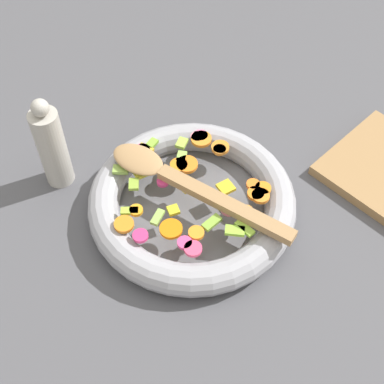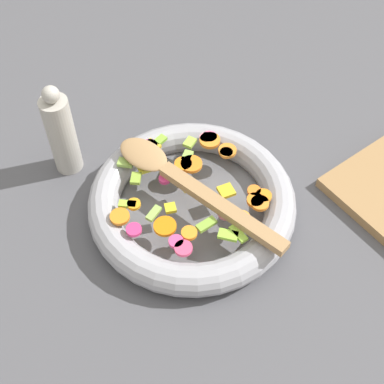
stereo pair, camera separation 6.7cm
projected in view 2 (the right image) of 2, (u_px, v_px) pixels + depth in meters
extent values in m
plane|color=#4C4C51|center=(192.00, 211.00, 0.87)|extent=(4.00, 4.00, 0.00)
cylinder|color=slate|center=(192.00, 209.00, 0.86)|extent=(0.28, 0.28, 0.01)
torus|color=#9E9EA5|center=(192.00, 202.00, 0.85)|extent=(0.33, 0.33, 0.05)
cylinder|color=orange|center=(263.00, 196.00, 0.82)|extent=(0.03, 0.03, 0.01)
cylinder|color=orange|center=(183.00, 164.00, 0.86)|extent=(0.03, 0.03, 0.01)
cylinder|color=orange|center=(254.00, 191.00, 0.83)|extent=(0.03, 0.03, 0.01)
cylinder|color=orange|center=(134.00, 204.00, 0.81)|extent=(0.03, 0.03, 0.01)
cylinder|color=orange|center=(120.00, 217.00, 0.80)|extent=(0.04, 0.04, 0.01)
cylinder|color=orange|center=(226.00, 153.00, 0.88)|extent=(0.02, 0.02, 0.01)
cylinder|color=orange|center=(210.00, 140.00, 0.89)|extent=(0.04, 0.04, 0.01)
cylinder|color=orange|center=(165.00, 226.00, 0.79)|extent=(0.04, 0.04, 0.01)
cylinder|color=orange|center=(227.00, 151.00, 0.88)|extent=(0.04, 0.04, 0.01)
cylinder|color=orange|center=(191.00, 164.00, 0.86)|extent=(0.05, 0.05, 0.01)
cylinder|color=orange|center=(260.00, 203.00, 0.81)|extent=(0.04, 0.04, 0.01)
cylinder|color=orange|center=(189.00, 233.00, 0.78)|extent=(0.03, 0.03, 0.01)
cylinder|color=orange|center=(242.00, 218.00, 0.80)|extent=(0.03, 0.03, 0.01)
cylinder|color=orange|center=(255.00, 200.00, 0.82)|extent=(0.04, 0.04, 0.01)
cube|color=#93C350|center=(187.00, 156.00, 0.87)|extent=(0.03, 0.03, 0.01)
cube|color=#84B13A|center=(206.00, 224.00, 0.79)|extent=(0.01, 0.03, 0.01)
cube|color=#A2CF3A|center=(127.00, 204.00, 0.81)|extent=(0.03, 0.03, 0.01)
cube|color=#93BD52|center=(154.00, 214.00, 0.80)|extent=(0.02, 0.03, 0.01)
cube|color=#8CAF38|center=(136.00, 178.00, 0.84)|extent=(0.03, 0.03, 0.01)
cube|color=#8AAF49|center=(126.00, 163.00, 0.86)|extent=(0.03, 0.03, 0.01)
cube|color=#A1C646|center=(190.00, 142.00, 0.89)|extent=(0.02, 0.03, 0.01)
cube|color=#87C438|center=(160.00, 140.00, 0.89)|extent=(0.02, 0.02, 0.01)
cube|color=#94CE3B|center=(228.00, 235.00, 0.78)|extent=(0.03, 0.03, 0.01)
cube|color=#95C83C|center=(238.00, 234.00, 0.78)|extent=(0.03, 0.01, 0.01)
cylinder|color=#D84D7F|center=(150.00, 146.00, 0.88)|extent=(0.04, 0.04, 0.01)
cylinder|color=pink|center=(206.00, 138.00, 0.90)|extent=(0.03, 0.03, 0.01)
cylinder|color=pink|center=(226.00, 212.00, 0.80)|extent=(0.04, 0.04, 0.01)
cylinder|color=#C6316C|center=(165.00, 179.00, 0.84)|extent=(0.02, 0.02, 0.01)
cylinder|color=pink|center=(210.00, 137.00, 0.90)|extent=(0.04, 0.04, 0.01)
cylinder|color=#E44683|center=(176.00, 242.00, 0.77)|extent=(0.03, 0.03, 0.01)
cylinder|color=#D83471|center=(134.00, 230.00, 0.78)|extent=(0.03, 0.03, 0.01)
cylinder|color=#E5466F|center=(183.00, 248.00, 0.76)|extent=(0.03, 0.03, 0.01)
cube|color=gold|center=(170.00, 208.00, 0.81)|extent=(0.02, 0.02, 0.01)
cube|color=gold|center=(226.00, 191.00, 0.83)|extent=(0.03, 0.03, 0.01)
cube|color=yellow|center=(185.00, 187.00, 0.83)|extent=(0.02, 0.02, 0.01)
cube|color=yellow|center=(144.00, 168.00, 0.86)|extent=(0.02, 0.02, 0.01)
cube|color=yellow|center=(152.00, 146.00, 0.88)|extent=(0.03, 0.03, 0.01)
cube|color=#A87F51|center=(221.00, 207.00, 0.80)|extent=(0.23, 0.07, 0.01)
ellipsoid|color=#A87F51|center=(144.00, 154.00, 0.86)|extent=(0.10, 0.07, 0.01)
cylinder|color=#B2ADA3|center=(62.00, 135.00, 0.87)|extent=(0.05, 0.05, 0.15)
sphere|color=#B2ADA3|center=(51.00, 95.00, 0.80)|extent=(0.03, 0.03, 0.03)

